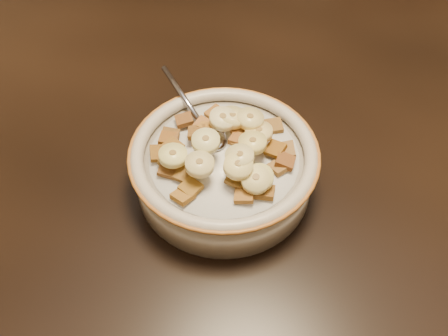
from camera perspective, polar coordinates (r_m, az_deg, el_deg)
The scene contains 49 objects.
table at distance 0.70m, azimuth 9.39°, elevation 4.47°, with size 1.40×0.90×0.04m, color black.
chair at distance 1.26m, azimuth 18.62°, elevation 10.64°, with size 0.42×0.42×0.94m, color black.
cereal_bowl at distance 0.58m, azimuth -0.00°, elevation -0.33°, with size 0.21×0.21×0.05m, color beige.
milk at distance 0.56m, azimuth -0.00°, elevation 1.26°, with size 0.17×0.17×0.00m, color white.
spoon at distance 0.58m, azimuth -1.66°, elevation 3.67°, with size 0.04×0.05×0.01m, color #9B9DB5.
cereal_square_0 at distance 0.53m, azimuth 3.36°, elevation -2.01°, with size 0.02×0.02×0.01m, color #986330.
cereal_square_1 at distance 0.59m, azimuth 3.58°, elevation 5.19°, with size 0.02×0.02×0.01m, color brown.
cereal_square_2 at distance 0.58m, azimuth -6.21°, elevation 3.41°, with size 0.02×0.02×0.01m, color brown.
cereal_square_3 at distance 0.54m, azimuth 1.61°, elevation 1.38°, with size 0.02×0.02×0.01m, color olive.
cereal_square_4 at distance 0.55m, azimuth -6.24°, elevation 0.47°, with size 0.02×0.02×0.01m, color brown.
cereal_square_5 at distance 0.59m, azimuth -4.58°, elevation 5.50°, with size 0.02×0.02×0.01m, color brown.
cereal_square_6 at distance 0.56m, azimuth -7.41°, elevation 1.69°, with size 0.02×0.02×0.01m, color brown.
cereal_square_7 at distance 0.58m, azimuth -6.16°, elevation 3.76°, with size 0.02×0.02×0.01m, color brown.
cereal_square_8 at distance 0.55m, azimuth 7.02°, elevation 0.81°, with size 0.02×0.02×0.01m, color brown.
cereal_square_9 at distance 0.60m, azimuth -0.99°, elevation 6.30°, with size 0.02×0.02×0.01m, color #90531C.
cereal_square_10 at distance 0.55m, azimuth 6.35°, elevation 0.17°, with size 0.02×0.02×0.01m, color brown.
cereal_square_11 at distance 0.53m, azimuth 3.80°, elevation -1.98°, with size 0.02×0.02×0.01m, color brown.
cereal_square_12 at distance 0.57m, azimuth 7.08°, elevation 2.05°, with size 0.02×0.02×0.01m, color brown.
cereal_square_13 at distance 0.55m, azimuth -6.41°, elevation -0.12°, with size 0.02×0.02×0.01m, color brown.
cereal_square_14 at distance 0.58m, azimuth -1.77°, elevation 4.80°, with size 0.02×0.02×0.01m, color #9C6820.
cereal_square_15 at distance 0.52m, azimuth -4.72°, elevation -3.17°, with size 0.02×0.02×0.01m, color #9B641B.
cereal_square_16 at distance 0.58m, azimuth -2.39°, elevation 4.86°, with size 0.02×0.02×0.01m, color #965021.
cereal_square_17 at distance 0.53m, azimuth -3.84°, elevation -2.23°, with size 0.02×0.02×0.01m, color brown.
cereal_square_18 at distance 0.56m, azimuth 2.05°, elevation 3.19°, with size 0.02×0.02×0.01m, color brown.
cereal_square_19 at distance 0.57m, azimuth 2.10°, elevation 4.04°, with size 0.02×0.02×0.01m, color #9B6437.
cereal_square_20 at distance 0.59m, azimuth -0.28°, elevation 5.51°, with size 0.02×0.02×0.01m, color olive.
cereal_square_21 at distance 0.59m, azimuth 5.71°, elevation 4.81°, with size 0.02×0.02×0.01m, color brown.
cereal_square_22 at distance 0.55m, azimuth 2.58°, elevation 2.69°, with size 0.02×0.02×0.01m, color brown.
cereal_square_23 at distance 0.54m, azimuth -4.46°, elevation -0.70°, with size 0.02×0.02×0.01m, color brown.
cereal_square_24 at distance 0.57m, azimuth -3.12°, elevation 4.12°, with size 0.02×0.02×0.01m, color brown.
cereal_square_25 at distance 0.58m, azimuth -6.38°, elevation 3.34°, with size 0.02×0.02×0.01m, color brown.
cereal_square_26 at distance 0.53m, azimuth 4.69°, elevation -2.76°, with size 0.02×0.02×0.01m, color brown.
cereal_square_27 at distance 0.56m, azimuth -5.90°, elevation 2.40°, with size 0.02×0.02×0.01m, color brown.
cereal_square_28 at distance 0.52m, azimuth 2.34°, elevation -3.06°, with size 0.02×0.02×0.01m, color brown.
cereal_square_29 at distance 0.56m, azimuth 1.73°, elevation 3.25°, with size 0.02×0.02×0.01m, color brown.
cereal_square_30 at distance 0.53m, azimuth 1.43°, elevation -1.16°, with size 0.02×0.02×0.01m, color brown.
cereal_square_31 at distance 0.56m, azimuth 5.89°, elevation 2.17°, with size 0.02×0.02×0.01m, color brown.
banana_slice_0 at distance 0.54m, azimuth 3.29°, elevation 2.90°, with size 0.03×0.03×0.01m, color #D0C36C.
banana_slice_1 at distance 0.53m, azimuth 1.79°, elevation 1.30°, with size 0.03×0.03×0.01m, color #FBE498.
banana_slice_2 at distance 0.52m, azimuth -2.81°, elevation 0.42°, with size 0.03×0.03×0.01m, color #E6CD86.
banana_slice_3 at distance 0.54m, azimuth -2.10°, elevation 3.08°, with size 0.03×0.03×0.01m, color #F6EC99.
banana_slice_4 at distance 0.52m, azimuth 3.65°, elevation -1.34°, with size 0.03×0.03×0.01m, color #ECD176.
banana_slice_5 at distance 0.54m, azimuth -5.84°, elevation 1.43°, with size 0.03×0.03×0.01m, color #F9EC80.
banana_slice_6 at distance 0.52m, azimuth 4.02°, elevation -1.10°, with size 0.03×0.03×0.01m, color #F5EA7E.
banana_slice_7 at distance 0.57m, azimuth 0.99°, elevation 5.80°, with size 0.03×0.03×0.01m, color #D0BB6F.
banana_slice_8 at distance 0.52m, azimuth 1.63°, elevation 0.20°, with size 0.03×0.03×0.01m, color #FDF081.
banana_slice_9 at distance 0.56m, azimuth 4.01°, elevation 4.10°, with size 0.03×0.03×0.01m, color #EFD176.
banana_slice_10 at distance 0.57m, azimuth -0.12°, elevation 5.65°, with size 0.03×0.03×0.01m, color beige.
banana_slice_11 at distance 0.57m, azimuth 3.00°, elevation 5.62°, with size 0.03×0.03×0.01m, color #DABE85.
Camera 1 is at (0.13, -0.48, 1.23)m, focal length 40.00 mm.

